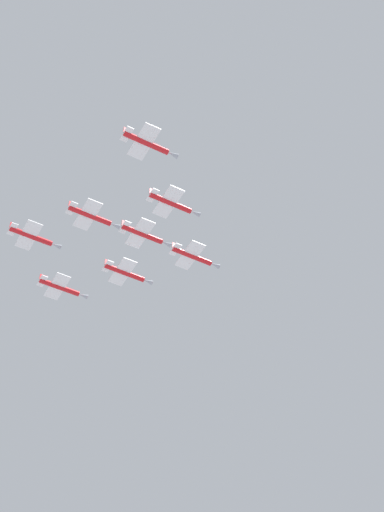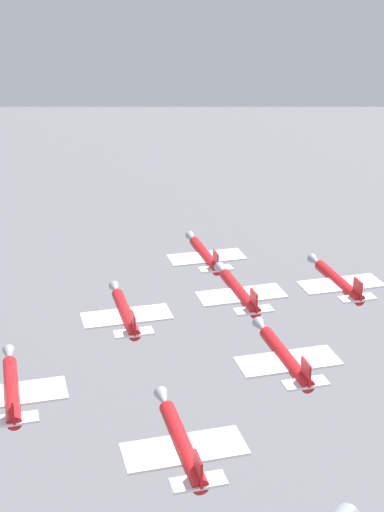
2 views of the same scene
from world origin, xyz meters
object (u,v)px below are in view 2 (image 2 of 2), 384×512
jet_port_inner (125,312)px  jet_port_outer (239,291)px  jet_lead (205,254)px  jet_starboard_trail (182,442)px  jet_starboard_inner (338,281)px  jet_starboard_outer (12,389)px  jet_port_trail (285,356)px

jet_port_inner → jet_port_outer: size_ratio=1.00×
jet_lead → jet_starboard_trail: bearing=-108.4°
jet_starboard_inner → jet_starboard_outer: bearing=-161.6°
jet_starboard_inner → jet_port_outer: bearing=-174.3°
jet_starboard_inner → jet_starboard_outer: size_ratio=1.00×
jet_port_outer → jet_port_trail: jet_port_outer is taller
jet_port_outer → jet_starboard_outer: size_ratio=1.00×
jet_port_outer → jet_port_trail: (-5.13, -12.62, -0.72)m
jet_port_inner → jet_starboard_trail: bearing=-90.0°
jet_lead → jet_port_inner: jet_lead is taller
jet_lead → jet_starboard_outer: size_ratio=1.00×
jet_lead → jet_port_trail: size_ratio=1.00×
jet_starboard_inner → jet_starboard_outer: 39.18m
jet_starboard_outer → jet_port_trail: (22.02, -11.61, 1.05)m
jet_starboard_inner → jet_port_trail: 19.35m
jet_starboard_inner → jet_port_outer: (-11.94, 3.51, 0.65)m
jet_port_inner → jet_port_outer: 12.55m
jet_starboard_trail → jet_starboard_outer: bearing=135.0°
jet_port_trail → jet_port_inner: bearing=129.8°
jet_lead → jet_port_inner: (-16.14, -6.82, -0.77)m
jet_lead → jet_port_inner: 17.53m
jet_port_outer → jet_port_inner: bearing=174.3°
jet_port_trail → jet_starboard_outer: bearing=174.3°
jet_port_inner → jet_starboard_trail: size_ratio=1.00×
jet_port_outer → jet_port_trail: 13.64m
jet_starboard_inner → jet_starboard_trail: bearing=-135.0°
jet_starboard_inner → jet_starboard_outer: jet_starboard_inner is taller
jet_starboard_outer → jet_starboard_inner: bearing=18.4°
jet_starboard_outer → jet_lead: bearing=45.0°
jet_starboard_outer → jet_port_inner: bearing=45.0°
jet_lead → jet_starboard_inner: size_ratio=1.00×
jet_port_inner → jet_starboard_outer: bearing=-135.0°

